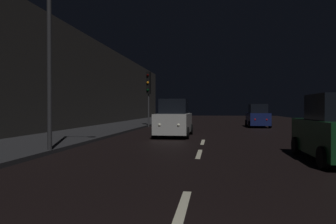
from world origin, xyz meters
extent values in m
cube|color=black|center=(0.00, 24.50, -0.01)|extent=(27.09, 84.00, 0.02)
cube|color=#28282B|center=(-7.35, 24.50, 0.07)|extent=(4.40, 84.00, 0.15)
cube|color=#2D2B28|center=(-9.95, 21.00, 3.75)|extent=(0.80, 63.00, 7.50)
cube|color=beige|center=(0.00, 3.00, 0.01)|extent=(0.16, 2.20, 0.01)
cube|color=beige|center=(0.00, 9.21, 0.01)|extent=(0.16, 2.20, 0.01)
cube|color=beige|center=(0.00, 13.16, 0.01)|extent=(0.16, 2.20, 0.01)
cylinder|color=#38383A|center=(-5.05, 24.79, 1.43)|extent=(0.12, 0.12, 2.86)
cube|color=black|center=(-5.05, 24.79, 3.81)|extent=(0.37, 0.39, 1.90)
sphere|color=black|center=(-5.08, 24.62, 4.44)|extent=(0.22, 0.22, 0.22)
sphere|color=orange|center=(-5.08, 24.62, 3.81)|extent=(0.22, 0.22, 0.22)
sphere|color=black|center=(-5.08, 24.62, 3.17)|extent=(0.22, 0.22, 0.22)
cylinder|color=#2D2D30|center=(-5.25, 8.47, 4.16)|extent=(0.16, 0.16, 8.32)
cube|color=silver|center=(-1.75, 16.03, 0.77)|extent=(1.78, 4.16, 1.09)
cube|color=black|center=(-1.75, 16.18, 1.73)|extent=(1.51, 2.08, 0.83)
cylinder|color=black|center=(-0.88, 14.58, 0.32)|extent=(0.22, 0.63, 0.63)
cylinder|color=black|center=(-2.63, 14.58, 0.32)|extent=(0.22, 0.63, 0.63)
cylinder|color=black|center=(-0.88, 17.49, 0.32)|extent=(0.22, 0.63, 0.63)
cylinder|color=black|center=(-2.63, 17.49, 0.32)|extent=(0.22, 0.63, 0.63)
sphere|color=white|center=(-1.26, 14.00, 0.77)|extent=(0.18, 0.18, 0.18)
sphere|color=white|center=(-2.24, 14.00, 0.77)|extent=(0.18, 0.18, 0.18)
sphere|color=red|center=(-1.26, 18.07, 0.77)|extent=(0.18, 0.18, 0.18)
sphere|color=red|center=(-2.24, 18.07, 0.77)|extent=(0.18, 0.18, 0.18)
cube|color=#141E51|center=(4.25, 25.87, 0.70)|extent=(1.64, 3.82, 1.00)
cube|color=black|center=(4.25, 25.73, 1.58)|extent=(1.39, 1.91, 0.76)
cylinder|color=black|center=(3.45, 27.20, 0.29)|extent=(0.20, 0.58, 0.58)
cylinder|color=black|center=(5.05, 27.20, 0.29)|extent=(0.20, 0.58, 0.58)
cylinder|color=black|center=(3.45, 24.53, 0.29)|extent=(0.20, 0.58, 0.58)
cylinder|color=black|center=(5.05, 24.53, 0.29)|extent=(0.20, 0.58, 0.58)
sphere|color=slate|center=(3.80, 27.74, 0.70)|extent=(0.16, 0.16, 0.16)
sphere|color=slate|center=(4.70, 27.74, 0.70)|extent=(0.16, 0.16, 0.16)
sphere|color=red|center=(3.80, 24.00, 0.70)|extent=(0.16, 0.16, 0.16)
sphere|color=red|center=(4.70, 24.00, 0.70)|extent=(0.16, 0.16, 0.16)
cylinder|color=black|center=(3.41, 9.71, 0.30)|extent=(0.21, 0.61, 0.61)
cylinder|color=black|center=(3.41, 6.91, 0.30)|extent=(0.21, 0.61, 0.61)
sphere|color=slate|center=(3.77, 10.27, 0.74)|extent=(0.17, 0.17, 0.17)
sphere|color=slate|center=(4.72, 10.27, 0.74)|extent=(0.17, 0.17, 0.17)
camera|label=1|loc=(0.50, -2.02, 1.63)|focal=33.87mm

